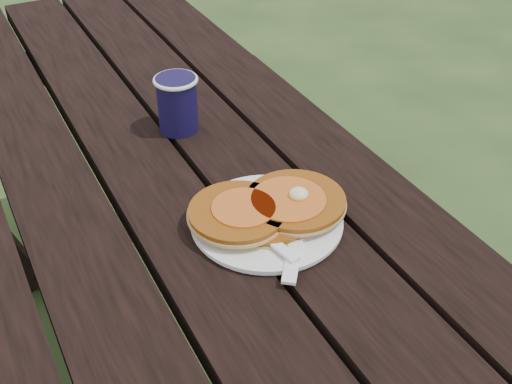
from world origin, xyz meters
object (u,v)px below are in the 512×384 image
picnic_table (164,321)px  plate (267,222)px  coffee_cup (177,101)px  pancake_stack (269,208)px

picnic_table → plate: size_ratio=8.05×
picnic_table → coffee_cup: size_ratio=17.16×
picnic_table → coffee_cup: 0.46m
coffee_cup → pancake_stack: bearing=-86.8°
pancake_stack → coffee_cup: size_ratio=2.29×
plate → coffee_cup: (-0.01, 0.32, 0.05)m
pancake_stack → coffee_cup: coffee_cup is taller
picnic_table → plate: (0.11, -0.23, 0.39)m
picnic_table → plate: plate is taller
coffee_cup → picnic_table: bearing=-138.1°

